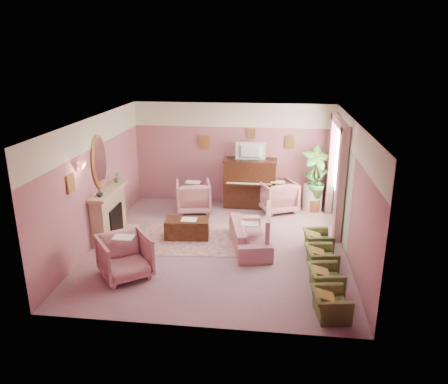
# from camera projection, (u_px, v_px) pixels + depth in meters

# --- Properties ---
(floor) EXTENTS (5.50, 6.00, 0.01)m
(floor) POSITION_uv_depth(u_px,v_px,m) (219.00, 246.00, 9.72)
(floor) COLOR gray
(floor) RESTS_ON ground
(ceiling) EXTENTS (5.50, 6.00, 0.01)m
(ceiling) POSITION_uv_depth(u_px,v_px,m) (219.00, 120.00, 8.85)
(ceiling) COLOR white
(ceiling) RESTS_ON wall_back
(wall_back) EXTENTS (5.50, 0.02, 2.80)m
(wall_back) POSITION_uv_depth(u_px,v_px,m) (233.00, 154.00, 12.12)
(wall_back) COLOR #7E4E65
(wall_back) RESTS_ON floor
(wall_front) EXTENTS (5.50, 0.02, 2.80)m
(wall_front) POSITION_uv_depth(u_px,v_px,m) (193.00, 246.00, 6.46)
(wall_front) COLOR #7E4E65
(wall_front) RESTS_ON floor
(wall_left) EXTENTS (0.02, 6.00, 2.80)m
(wall_left) POSITION_uv_depth(u_px,v_px,m) (95.00, 181.00, 9.60)
(wall_left) COLOR #7E4E65
(wall_left) RESTS_ON floor
(wall_right) EXTENTS (0.02, 6.00, 2.80)m
(wall_right) POSITION_uv_depth(u_px,v_px,m) (351.00, 191.00, 8.97)
(wall_right) COLOR #7E4E65
(wall_right) RESTS_ON floor
(picture_rail_band) EXTENTS (5.50, 0.01, 0.65)m
(picture_rail_band) POSITION_uv_depth(u_px,v_px,m) (233.00, 115.00, 11.77)
(picture_rail_band) COLOR beige
(picture_rail_band) RESTS_ON wall_back
(stripe_panel) EXTENTS (0.01, 3.00, 2.15)m
(stripe_panel) POSITION_uv_depth(u_px,v_px,m) (341.00, 187.00, 10.30)
(stripe_panel) COLOR #9DB28E
(stripe_panel) RESTS_ON wall_right
(fireplace_surround) EXTENTS (0.30, 1.40, 1.10)m
(fireplace_surround) POSITION_uv_depth(u_px,v_px,m) (109.00, 214.00, 10.04)
(fireplace_surround) COLOR tan
(fireplace_surround) RESTS_ON floor
(fireplace_inset) EXTENTS (0.18, 0.72, 0.68)m
(fireplace_inset) POSITION_uv_depth(u_px,v_px,m) (114.00, 221.00, 10.07)
(fireplace_inset) COLOR black
(fireplace_inset) RESTS_ON floor
(fire_ember) EXTENTS (0.06, 0.54, 0.10)m
(fire_ember) POSITION_uv_depth(u_px,v_px,m) (116.00, 228.00, 10.12)
(fire_ember) COLOR #FA3D16
(fire_ember) RESTS_ON floor
(mantel_shelf) EXTENTS (0.40, 1.55, 0.07)m
(mantel_shelf) POSITION_uv_depth(u_px,v_px,m) (108.00, 191.00, 9.86)
(mantel_shelf) COLOR tan
(mantel_shelf) RESTS_ON fireplace_surround
(hearth) EXTENTS (0.55, 1.50, 0.02)m
(hearth) POSITION_uv_depth(u_px,v_px,m) (119.00, 236.00, 10.18)
(hearth) COLOR tan
(hearth) RESTS_ON floor
(mirror_frame) EXTENTS (0.04, 0.72, 1.20)m
(mirror_frame) POSITION_uv_depth(u_px,v_px,m) (99.00, 162.00, 9.66)
(mirror_frame) COLOR gold
(mirror_frame) RESTS_ON wall_left
(mirror_glass) EXTENTS (0.01, 0.60, 1.06)m
(mirror_glass) POSITION_uv_depth(u_px,v_px,m) (101.00, 162.00, 9.66)
(mirror_glass) COLOR white
(mirror_glass) RESTS_ON wall_left
(sconce_shade) EXTENTS (0.20, 0.20, 0.16)m
(sconce_shade) POSITION_uv_depth(u_px,v_px,m) (82.00, 166.00, 8.60)
(sconce_shade) COLOR #ED9760
(sconce_shade) RESTS_ON wall_left
(piano) EXTENTS (1.40, 0.60, 1.30)m
(piano) POSITION_uv_depth(u_px,v_px,m) (250.00, 184.00, 11.99)
(piano) COLOR black
(piano) RESTS_ON floor
(piano_keyshelf) EXTENTS (1.30, 0.12, 0.06)m
(piano_keyshelf) POSITION_uv_depth(u_px,v_px,m) (249.00, 185.00, 11.64)
(piano_keyshelf) COLOR black
(piano_keyshelf) RESTS_ON piano
(piano_keys) EXTENTS (1.20, 0.08, 0.02)m
(piano_keys) POSITION_uv_depth(u_px,v_px,m) (249.00, 184.00, 11.63)
(piano_keys) COLOR #F6E7CD
(piano_keys) RESTS_ON piano
(piano_top) EXTENTS (1.45, 0.65, 0.04)m
(piano_top) POSITION_uv_depth(u_px,v_px,m) (250.00, 160.00, 11.79)
(piano_top) COLOR black
(piano_top) RESTS_ON piano
(television) EXTENTS (0.80, 0.12, 0.48)m
(television) POSITION_uv_depth(u_px,v_px,m) (250.00, 150.00, 11.65)
(television) COLOR black
(television) RESTS_ON piano
(print_back_left) EXTENTS (0.30, 0.03, 0.38)m
(print_back_left) POSITION_uv_depth(u_px,v_px,m) (204.00, 142.00, 12.07)
(print_back_left) COLOR gold
(print_back_left) RESTS_ON wall_back
(print_back_right) EXTENTS (0.26, 0.03, 0.34)m
(print_back_right) POSITION_uv_depth(u_px,v_px,m) (290.00, 142.00, 11.78)
(print_back_right) COLOR gold
(print_back_right) RESTS_ON wall_back
(print_back_mid) EXTENTS (0.22, 0.03, 0.26)m
(print_back_mid) POSITION_uv_depth(u_px,v_px,m) (251.00, 133.00, 11.83)
(print_back_mid) COLOR gold
(print_back_mid) RESTS_ON wall_back
(print_left_wall) EXTENTS (0.03, 0.28, 0.36)m
(print_left_wall) POSITION_uv_depth(u_px,v_px,m) (71.00, 183.00, 8.36)
(print_left_wall) COLOR gold
(print_left_wall) RESTS_ON wall_left
(window_blind) EXTENTS (0.03, 1.40, 1.80)m
(window_blind) POSITION_uv_depth(u_px,v_px,m) (340.00, 159.00, 10.35)
(window_blind) COLOR beige
(window_blind) RESTS_ON wall_right
(curtain_left) EXTENTS (0.16, 0.34, 2.60)m
(curtain_left) POSITION_uv_depth(u_px,v_px,m) (340.00, 186.00, 9.61)
(curtain_left) COLOR #A86E76
(curtain_left) RESTS_ON floor
(curtain_right) EXTENTS (0.16, 0.34, 2.60)m
(curtain_right) POSITION_uv_depth(u_px,v_px,m) (331.00, 165.00, 11.35)
(curtain_right) COLOR #A86E76
(curtain_right) RESTS_ON floor
(pelmet) EXTENTS (0.16, 2.20, 0.16)m
(pelmet) POSITION_uv_depth(u_px,v_px,m) (340.00, 122.00, 10.09)
(pelmet) COLOR #A86E76
(pelmet) RESTS_ON wall_right
(mantel_plant) EXTENTS (0.16, 0.16, 0.28)m
(mantel_plant) POSITION_uv_depth(u_px,v_px,m) (116.00, 177.00, 10.32)
(mantel_plant) COLOR #3D7A32
(mantel_plant) RESTS_ON mantel_shelf
(mantel_vase) EXTENTS (0.16, 0.16, 0.16)m
(mantel_vase) POSITION_uv_depth(u_px,v_px,m) (99.00, 193.00, 9.35)
(mantel_vase) COLOR beige
(mantel_vase) RESTS_ON mantel_shelf
(area_rug) EXTENTS (2.64, 2.01, 0.01)m
(area_rug) POSITION_uv_depth(u_px,v_px,m) (195.00, 239.00, 10.06)
(area_rug) COLOR #A27071
(area_rug) RESTS_ON floor
(coffee_table) EXTENTS (1.04, 0.59, 0.45)m
(coffee_table) POSITION_uv_depth(u_px,v_px,m) (187.00, 229.00, 10.08)
(coffee_table) COLOR #381E0E
(coffee_table) RESTS_ON floor
(table_paper) EXTENTS (0.35, 0.28, 0.01)m
(table_paper) POSITION_uv_depth(u_px,v_px,m) (189.00, 219.00, 10.00)
(table_paper) COLOR white
(table_paper) RESTS_ON coffee_table
(sofa) EXTENTS (0.62, 1.86, 0.75)m
(sofa) POSITION_uv_depth(u_px,v_px,m) (250.00, 230.00, 9.59)
(sofa) COLOR #B67980
(sofa) RESTS_ON floor
(sofa_throw) EXTENTS (0.09, 1.41, 0.52)m
(sofa_throw) POSITION_uv_depth(u_px,v_px,m) (268.00, 222.00, 9.48)
(sofa_throw) COLOR #A86E76
(sofa_throw) RESTS_ON sofa
(floral_armchair_left) EXTENTS (0.88, 0.88, 0.92)m
(floral_armchair_left) POSITION_uv_depth(u_px,v_px,m) (193.00, 195.00, 11.66)
(floral_armchair_left) COLOR #B67980
(floral_armchair_left) RESTS_ON floor
(floral_armchair_right) EXTENTS (0.88, 0.88, 0.92)m
(floral_armchair_right) POSITION_uv_depth(u_px,v_px,m) (277.00, 195.00, 11.68)
(floral_armchair_right) COLOR #B67980
(floral_armchair_right) RESTS_ON floor
(floral_armchair_front) EXTENTS (0.88, 0.88, 0.92)m
(floral_armchair_front) POSITION_uv_depth(u_px,v_px,m) (125.00, 255.00, 8.28)
(floral_armchair_front) COLOR #B67980
(floral_armchair_front) RESTS_ON floor
(olive_chair_a) EXTENTS (0.47, 0.67, 0.58)m
(olive_chair_a) POSITION_uv_depth(u_px,v_px,m) (330.00, 300.00, 7.09)
(olive_chair_a) COLOR #515E2D
(olive_chair_a) RESTS_ON floor
(olive_chair_b) EXTENTS (0.47, 0.67, 0.58)m
(olive_chair_b) POSITION_uv_depth(u_px,v_px,m) (325.00, 276.00, 7.86)
(olive_chair_b) COLOR #515E2D
(olive_chair_b) RESTS_ON floor
(olive_chair_c) EXTENTS (0.47, 0.67, 0.58)m
(olive_chair_c) POSITION_uv_depth(u_px,v_px,m) (321.00, 255.00, 8.63)
(olive_chair_c) COLOR #515E2D
(olive_chair_c) RESTS_ON floor
(olive_chair_d) EXTENTS (0.47, 0.67, 0.58)m
(olive_chair_d) POSITION_uv_depth(u_px,v_px,m) (318.00, 238.00, 9.41)
(olive_chair_d) COLOR #515E2D
(olive_chair_d) RESTS_ON floor
(side_table) EXTENTS (0.52, 0.52, 0.70)m
(side_table) POSITION_uv_depth(u_px,v_px,m) (313.00, 197.00, 11.83)
(side_table) COLOR silver
(side_table) RESTS_ON floor
(side_plant_big) EXTENTS (0.30, 0.30, 0.34)m
(side_plant_big) POSITION_uv_depth(u_px,v_px,m) (314.00, 179.00, 11.67)
(side_plant_big) COLOR #3D7A32
(side_plant_big) RESTS_ON side_table
(side_plant_small) EXTENTS (0.16, 0.16, 0.28)m
(side_plant_small) POSITION_uv_depth(u_px,v_px,m) (319.00, 181.00, 11.57)
(side_plant_small) COLOR #3D7A32
(side_plant_small) RESTS_ON side_table
(palm_pot) EXTENTS (0.34, 0.34, 0.34)m
(palm_pot) POSITION_uv_depth(u_px,v_px,m) (314.00, 205.00, 11.77)
(palm_pot) COLOR brown
(palm_pot) RESTS_ON floor
(palm_plant) EXTENTS (0.76, 0.76, 1.44)m
(palm_plant) POSITION_uv_depth(u_px,v_px,m) (316.00, 173.00, 11.49)
(palm_plant) COLOR #3D7A32
(palm_plant) RESTS_ON palm_pot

